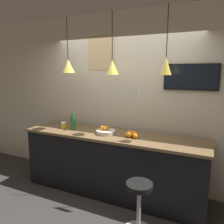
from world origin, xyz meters
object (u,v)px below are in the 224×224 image
Objects in this scene: mounted_tv at (191,77)px; juice_bottle at (73,122)px; fruit_bowl at (106,131)px; bar_stool at (139,202)px; spread_jar at (64,125)px.

juice_bottle is at bearing -166.10° from mounted_tv.
fruit_bowl is 0.62m from juice_bottle.
juice_bottle is (-1.39, 0.67, 0.69)m from bar_stool.
mounted_tv is (1.78, 0.44, 0.76)m from juice_bottle.
spread_jar reaches higher than bar_stool.
bar_stool is 1.20m from fruit_bowl.
bar_stool is 2.20× the size of fruit_bowl.
fruit_bowl is 1.03× the size of juice_bottle.
mounted_tv is (1.97, 0.44, 0.83)m from spread_jar.
bar_stool is 1.82m from spread_jar.
spread_jar is at bearing 180.00° from juice_bottle.
fruit_bowl is at bearing 0.09° from spread_jar.
juice_bottle is 0.20m from spread_jar.
fruit_bowl reaches higher than spread_jar.
bar_stool is at bearing -23.13° from spread_jar.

